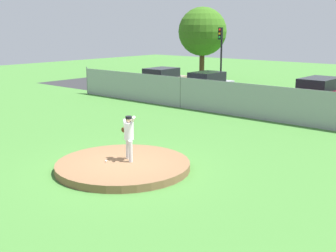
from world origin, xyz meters
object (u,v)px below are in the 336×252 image
object	(u,v)px
parked_car_silver	(207,85)
parked_car_champagne	(161,80)
traffic_light_near	(221,47)
baseball	(106,161)
parked_car_burgundy	(319,94)
pitcher_youth	(129,133)

from	to	relation	value
parked_car_silver	parked_car_champagne	xyz separation A→B (m)	(-4.00, -0.05, 0.02)
parked_car_champagne	traffic_light_near	distance (m)	5.45
baseball	parked_car_burgundy	bearing A→B (deg)	85.96
parked_car_champagne	traffic_light_near	bearing A→B (deg)	64.57
pitcher_youth	parked_car_champagne	bearing A→B (deg)	127.77
parked_car_champagne	traffic_light_near	world-z (taller)	traffic_light_near
parked_car_burgundy	parked_car_silver	distance (m)	7.43
pitcher_youth	traffic_light_near	world-z (taller)	traffic_light_near
pitcher_youth	parked_car_burgundy	size ratio (longest dim) A/B	0.33
parked_car_silver	parked_car_champagne	bearing A→B (deg)	-179.32
parked_car_silver	baseball	bearing A→B (deg)	-66.55
baseball	traffic_light_near	world-z (taller)	traffic_light_near
pitcher_youth	baseball	world-z (taller)	pitcher_youth
pitcher_youth	traffic_light_near	distance (m)	20.38
parked_car_burgundy	traffic_light_near	size ratio (longest dim) A/B	1.05
baseball	parked_car_silver	world-z (taller)	parked_car_silver
baseball	parked_car_champagne	distance (m)	17.86
parked_car_burgundy	parked_car_champagne	world-z (taller)	parked_car_burgundy
pitcher_youth	baseball	distance (m)	1.19
traffic_light_near	parked_car_silver	bearing A→B (deg)	-66.81
pitcher_youth	parked_car_burgundy	xyz separation A→B (m)	(0.64, 14.55, -0.32)
pitcher_youth	traffic_light_near	xyz separation A→B (m)	(-8.65, 18.35, 1.96)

